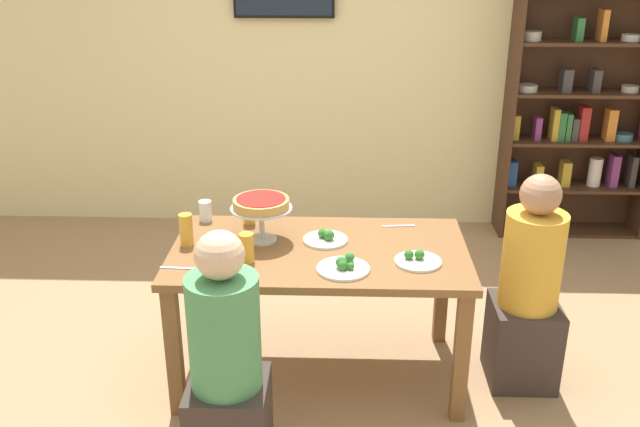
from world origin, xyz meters
name	(u,v)px	position (x,y,z in m)	size (l,w,h in m)	color
ground_plane	(319,372)	(0.00, 0.00, 0.00)	(12.00, 12.00, 0.00)	#9E7A56
rear_partition	(330,47)	(0.00, 2.20, 1.40)	(8.00, 0.12, 2.80)	beige
dining_table	(319,266)	(0.00, 0.00, 0.64)	(1.49, 0.83, 0.74)	brown
bookshelf	(583,92)	(1.89, 2.01, 1.11)	(1.10, 0.30, 2.21)	#422819
diner_head_east	(528,297)	(1.06, -0.01, 0.49)	(0.34, 0.34, 1.15)	#382D28
diner_near_left	(227,375)	(-0.36, -0.74, 0.49)	(0.34, 0.34, 1.15)	#382D28
deep_dish_pizza_stand	(261,206)	(-0.30, 0.09, 0.93)	(0.32, 0.32, 0.23)	silver
salad_plate_near_diner	(417,260)	(0.48, -0.14, 0.75)	(0.23, 0.23, 0.06)	white
salad_plate_far_diner	(344,267)	(0.12, -0.23, 0.76)	(0.25, 0.25, 0.07)	white
salad_plate_spare	(326,238)	(0.03, 0.09, 0.76)	(0.23, 0.23, 0.07)	white
beer_glass_amber_tall	(249,209)	(-0.39, 0.31, 0.82)	(0.06, 0.06, 0.17)	gold
beer_glass_amber_short	(186,230)	(-0.67, 0.02, 0.82)	(0.07, 0.07, 0.17)	gold
beer_glass_amber_spare	(247,248)	(-0.34, -0.16, 0.81)	(0.07, 0.07, 0.15)	gold
water_glass_clear_near	(205,211)	(-0.64, 0.34, 0.80)	(0.07, 0.07, 0.11)	white
cutlery_fork_near	(179,268)	(-0.66, -0.25, 0.74)	(0.18, 0.02, 0.01)	silver
cutlery_knife_near	(398,226)	(0.42, 0.30, 0.74)	(0.18, 0.02, 0.01)	silver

